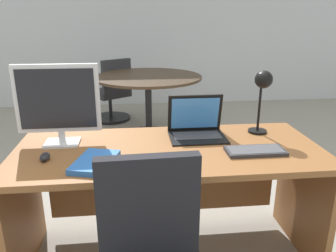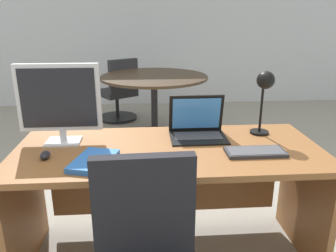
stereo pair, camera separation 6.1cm
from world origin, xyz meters
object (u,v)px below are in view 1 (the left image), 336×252
Objects in this scene: book at (95,162)px; meeting_table at (148,91)px; keyboard at (255,151)px; mouse at (45,157)px; desk_lamp at (263,88)px; laptop at (196,123)px; desk at (168,177)px; monitor at (58,101)px; meeting_chair_near at (112,96)px.

meeting_table is at bearing 80.70° from book.
mouse reaches higher than keyboard.
laptop is at bearing 177.06° from desk_lamp.
book is 2.43m from meeting_table.
desk is 5.47× the size of book.
keyboard is 1.01× the size of book.
desk is at bearing -7.14° from monitor.
keyboard is at bearing -72.57° from meeting_chair_near.
book is at bearing -146.87° from laptop.
monitor is 1.15m from keyboard.
mouse is 1.33m from desk_lamp.
desk is 2.95m from meeting_chair_near.
monitor reaches higher than desk.
meeting_table is (-0.20, 2.01, -0.23)m from laptop.
desk_lamp is at bearing -2.94° from laptop.
monitor reaches higher than book.
mouse is 2.41m from meeting_table.
meeting_chair_near is (-0.49, 0.74, -0.23)m from meeting_table.
monitor is 1.45× the size of keyboard.
desk is at bearing -89.81° from meeting_table.
meeting_chair_near is at bearing 123.22° from meeting_table.
laptop is at bearing -84.21° from meeting_table.
mouse is 0.28m from book.
desk is 3.74× the size of monitor.
mouse is at bearing -160.63° from laptop.
keyboard is 0.87m from book.
desk is 0.52m from book.
keyboard is 1.14m from mouse.
desk_lamp is at bearing -68.36° from meeting_chair_near.
monitor reaches higher than mouse.
mouse reaches higher than book.
monitor reaches higher than meeting_chair_near.
meeting_chair_near is (-0.49, 2.90, -0.17)m from desk.
meeting_table is (0.62, 2.08, -0.41)m from monitor.
desk is 0.80m from desk_lamp.
desk is at bearing 159.74° from keyboard.
mouse is at bearing -101.07° from monitor.
book is (-1.00, -0.37, -0.28)m from desk_lamp.
monitor reaches higher than laptop.
meeting_table is at bearing -56.78° from meeting_chair_near.
monitor is 1.37× the size of laptop.
monitor is 2.90m from meeting_chair_near.
desk_lamp reaches higher than desk.
meeting_chair_near is at bearing 107.43° from keyboard.
monitor reaches higher than keyboard.
keyboard is at bearing -78.40° from meeting_table.
monitor is 0.84m from laptop.
desk is 5.42× the size of keyboard.
monitor is at bearing -92.62° from meeting_chair_near.
desk is 0.72m from mouse.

